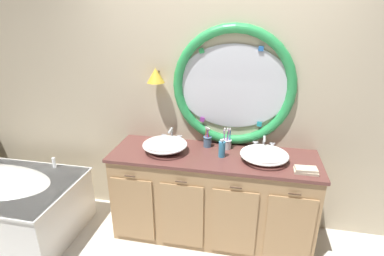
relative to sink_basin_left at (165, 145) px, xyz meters
name	(u,v)px	position (x,y,z in m)	size (l,w,h in m)	color
ground_plane	(204,249)	(0.42, -0.23, -0.96)	(14.00, 14.00, 0.00)	silver
back_wall_assembly	(217,100)	(0.43, 0.36, 0.36)	(6.40, 0.26, 2.60)	beige
vanity_counter	(212,195)	(0.45, 0.03, -0.51)	(1.91, 0.63, 0.89)	tan
sink_basin_left	(165,145)	(0.00, 0.00, 0.00)	(0.42, 0.42, 0.14)	white
sink_basin_right	(264,155)	(0.91, 0.00, -0.01)	(0.42, 0.42, 0.11)	white
faucet_set_left	(172,136)	(0.00, 0.24, -0.01)	(0.22, 0.13, 0.15)	silver
faucet_set_right	(264,144)	(0.91, 0.24, -0.02)	(0.21, 0.12, 0.14)	silver
toothbrush_holder_left	(207,141)	(0.37, 0.19, -0.01)	(0.08, 0.08, 0.21)	slate
toothbrush_holder_right	(227,143)	(0.56, 0.18, -0.01)	(0.09, 0.09, 0.22)	silver
soap_dispenser	(222,149)	(0.53, 0.00, 0.01)	(0.06, 0.07, 0.18)	#388EBC
folded_hand_towel	(306,170)	(1.24, -0.15, -0.05)	(0.19, 0.11, 0.04)	beige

